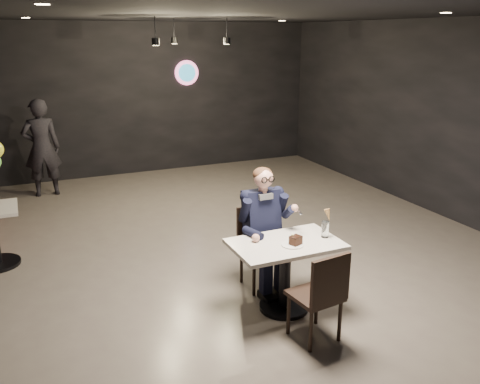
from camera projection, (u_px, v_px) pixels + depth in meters
name	position (u px, v px, depth m)	size (l,w,h in m)	color
floor	(238.00, 250.00, 6.80)	(9.00, 9.00, 0.00)	#6E655B
wall_sign	(187.00, 73.00, 10.42)	(0.50, 0.06, 0.50)	pink
pendant_lights	(185.00, 26.00, 7.69)	(1.40, 1.20, 0.36)	black
main_table	(285.00, 276.00, 5.24)	(1.10, 0.70, 0.75)	white
chair_far	(261.00, 249.00, 5.69)	(0.42, 0.46, 0.92)	black
chair_near	(315.00, 294.00, 4.70)	(0.42, 0.46, 0.92)	black
seated_man	(262.00, 227.00, 5.61)	(0.60, 0.80, 1.44)	black
dessert_plate	(292.00, 245.00, 5.05)	(0.22, 0.22, 0.01)	white
cake_slice	(296.00, 241.00, 5.04)	(0.11, 0.09, 0.08)	black
mint_leaf	(297.00, 237.00, 5.01)	(0.06, 0.04, 0.01)	#33892D
sundae_glass	(325.00, 229.00, 5.23)	(0.08, 0.08, 0.17)	silver
wafer_cone	(328.00, 215.00, 5.19)	(0.06, 0.06, 0.12)	tan
passerby	(42.00, 148.00, 8.87)	(0.63, 0.41, 1.72)	black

